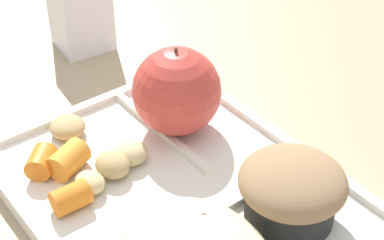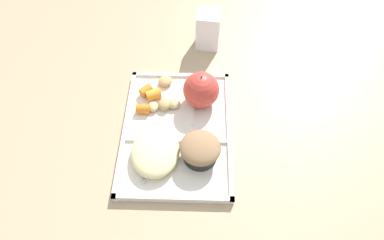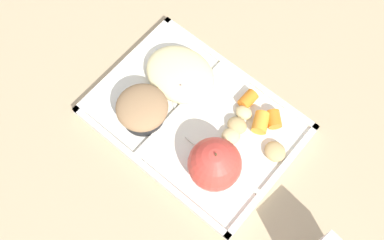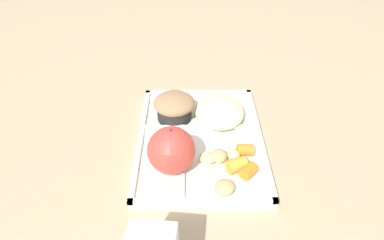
{
  "view_description": "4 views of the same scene",
  "coord_description": "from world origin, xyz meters",
  "px_view_note": "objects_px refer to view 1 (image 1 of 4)",
  "views": [
    {
      "loc": [
        0.31,
        -0.23,
        0.39
      ],
      "look_at": [
        -0.02,
        0.03,
        0.07
      ],
      "focal_mm": 56.07,
      "sensor_mm": 36.0,
      "label": 1
    },
    {
      "loc": [
        0.44,
        0.05,
        0.68
      ],
      "look_at": [
        0.0,
        0.04,
        0.06
      ],
      "focal_mm": 31.28,
      "sensor_mm": 36.0,
      "label": 2
    },
    {
      "loc": [
        -0.22,
        0.27,
        0.82
      ],
      "look_at": [
        -0.01,
        0.02,
        0.05
      ],
      "focal_mm": 46.42,
      "sensor_mm": 36.0,
      "label": 3
    },
    {
      "loc": [
        -0.6,
        0.02,
        0.5
      ],
      "look_at": [
        0.01,
        0.02,
        0.05
      ],
      "focal_mm": 34.48,
      "sensor_mm": 36.0,
      "label": 4
    }
  ],
  "objects_px": {
    "lunch_tray": "(186,201)",
    "green_apple": "(177,91)",
    "bran_muffin": "(292,190)",
    "milk_carton": "(80,8)"
  },
  "relations": [
    {
      "from": "lunch_tray",
      "to": "bran_muffin",
      "type": "height_order",
      "value": "bran_muffin"
    },
    {
      "from": "lunch_tray",
      "to": "green_apple",
      "type": "xyz_separation_m",
      "value": [
        -0.09,
        0.06,
        0.05
      ]
    },
    {
      "from": "bran_muffin",
      "to": "milk_carton",
      "type": "height_order",
      "value": "milk_carton"
    },
    {
      "from": "lunch_tray",
      "to": "bran_muffin",
      "type": "bearing_deg",
      "value": 37.33
    },
    {
      "from": "bran_muffin",
      "to": "milk_carton",
      "type": "bearing_deg",
      "value": 177.37
    },
    {
      "from": "lunch_tray",
      "to": "green_apple",
      "type": "distance_m",
      "value": 0.12
    },
    {
      "from": "green_apple",
      "to": "milk_carton",
      "type": "height_order",
      "value": "milk_carton"
    },
    {
      "from": "bran_muffin",
      "to": "milk_carton",
      "type": "xyz_separation_m",
      "value": [
        -0.39,
        0.02,
        0.01
      ]
    },
    {
      "from": "lunch_tray",
      "to": "green_apple",
      "type": "height_order",
      "value": "green_apple"
    },
    {
      "from": "milk_carton",
      "to": "green_apple",
      "type": "bearing_deg",
      "value": 1.99
    }
  ]
}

